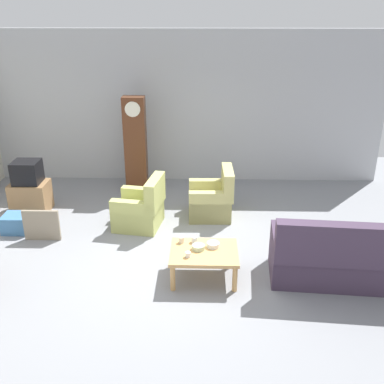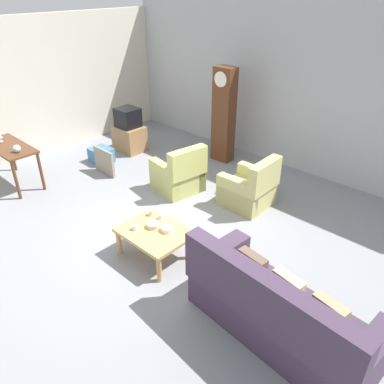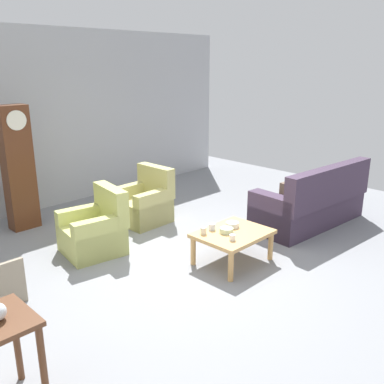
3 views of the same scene
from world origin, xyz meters
TOP-DOWN VIEW (x-y plane):
  - ground_plane at (0.00, 0.00)m, footprint 10.40×10.40m
  - garage_door_wall at (0.00, 3.60)m, footprint 8.40×0.16m
  - couch_floral at (2.42, -0.42)m, footprint 2.16×1.04m
  - armchair_olive_near at (-0.70, 1.21)m, footprint 0.90×0.88m
  - armchair_olive_far at (0.56, 1.65)m, footprint 0.81×0.78m
  - coffee_table_wood at (0.41, -0.39)m, footprint 0.96×0.76m
  - grandfather_clock at (-1.00, 2.84)m, footprint 0.44×0.30m
  - cup_white_porcelain at (0.19, -0.56)m, footprint 0.08×0.08m
  - cup_blue_rimmed at (0.27, -0.14)m, footprint 0.09×0.09m
  - cup_cream_tall at (0.08, -0.16)m, footprint 0.08×0.08m
  - bowl_white_stacked at (0.54, -0.27)m, footprint 0.18×0.18m
  - bowl_shallow_green at (0.33, -0.34)m, footprint 0.18×0.18m

SIDE VIEW (x-z plane):
  - ground_plane at x=0.00m, z-range 0.00..0.00m
  - armchair_olive_near at x=-0.70m, z-range -0.15..0.77m
  - armchair_olive_far at x=0.56m, z-range -0.15..0.77m
  - couch_floral at x=2.42m, z-range -0.16..0.88m
  - coffee_table_wood at x=0.41m, z-range 0.16..0.59m
  - bowl_shallow_green at x=0.33m, z-range 0.44..0.50m
  - bowl_white_stacked at x=0.54m, z-range 0.44..0.50m
  - cup_white_porcelain at x=0.19m, z-range 0.44..0.51m
  - cup_blue_rimmed at x=0.27m, z-range 0.44..0.52m
  - cup_cream_tall at x=0.08m, z-range 0.44..0.53m
  - grandfather_clock at x=-1.00m, z-range 0.01..1.99m
  - garage_door_wall at x=0.00m, z-range 0.00..3.20m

